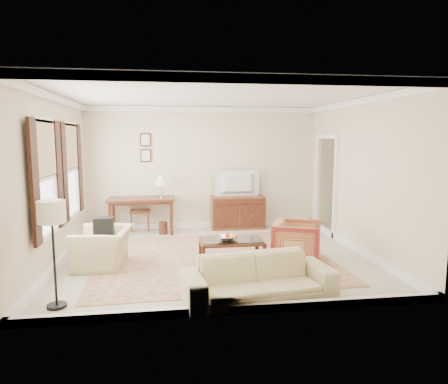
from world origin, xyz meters
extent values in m
cube|color=beige|center=(0.00, 0.00, 0.00)|extent=(5.50, 5.00, 0.01)
cube|color=white|center=(0.00, 0.00, 2.90)|extent=(5.50, 5.00, 0.01)
cube|color=beige|center=(0.00, 2.50, 1.45)|extent=(5.50, 0.01, 2.90)
cube|color=beige|center=(0.00, -2.50, 1.45)|extent=(5.50, 0.01, 2.90)
cube|color=beige|center=(-2.75, 0.00, 1.45)|extent=(0.01, 5.00, 2.90)
cube|color=beige|center=(2.75, 0.00, 1.45)|extent=(0.01, 5.00, 2.90)
cube|color=beige|center=(4.25, 1.15, 0.00)|extent=(3.00, 2.70, 0.01)
cube|color=maroon|center=(-0.06, -0.15, 0.01)|extent=(4.24, 3.67, 0.01)
cube|color=#532617|center=(-1.45, 2.03, 0.79)|extent=(1.49, 0.75, 0.05)
cylinder|color=#532617|center=(-2.12, 1.73, 0.38)|extent=(0.07, 0.07, 0.76)
cylinder|color=#532617|center=(-0.79, 1.73, 0.38)|extent=(0.07, 0.07, 0.76)
cylinder|color=#532617|center=(-2.12, 2.32, 0.38)|extent=(0.07, 0.07, 0.76)
cylinder|color=#532617|center=(-0.79, 2.32, 0.38)|extent=(0.07, 0.07, 0.76)
cube|color=brown|center=(0.80, 2.22, 0.39)|extent=(1.28, 0.49, 0.79)
imported|color=black|center=(0.80, 2.20, 1.29)|extent=(1.01, 0.58, 0.13)
cube|color=#532617|center=(0.21, -0.55, 0.41)|extent=(1.07, 0.63, 0.04)
cube|color=silver|center=(0.21, -0.55, 0.45)|extent=(1.01, 0.57, 0.01)
cube|color=silver|center=(0.21, -0.55, 0.15)|extent=(0.99, 0.55, 0.02)
cube|color=#532617|center=(-0.29, -0.84, 0.21)|extent=(0.06, 0.06, 0.41)
cube|color=#532617|center=(0.72, -0.83, 0.21)|extent=(0.06, 0.06, 0.41)
cube|color=#532617|center=(-0.30, -0.27, 0.21)|extent=(0.06, 0.06, 0.41)
cube|color=#532617|center=(0.72, -0.27, 0.21)|extent=(0.06, 0.06, 0.41)
imported|color=silver|center=(0.12, -0.61, 0.51)|extent=(0.42, 0.42, 0.10)
imported|color=brown|center=(-0.03, -0.55, 0.18)|extent=(0.28, 0.06, 0.38)
imported|color=brown|center=(0.37, -0.65, 0.17)|extent=(0.28, 0.05, 0.38)
imported|color=maroon|center=(1.36, -0.56, 0.40)|extent=(0.98, 1.01, 0.81)
imported|color=beige|center=(-1.95, -0.32, 0.43)|extent=(0.74, 1.05, 0.87)
cube|color=black|center=(-1.93, -0.24, 0.68)|extent=(0.33, 0.38, 0.40)
imported|color=beige|center=(0.33, -2.05, 0.39)|extent=(2.08, 0.86, 0.79)
cylinder|color=black|center=(-2.28, -1.95, 0.02)|extent=(0.25, 0.25, 0.04)
cylinder|color=black|center=(-2.28, -1.95, 0.60)|extent=(0.03, 0.03, 1.17)
cylinder|color=silver|center=(-2.28, -1.95, 1.25)|extent=(0.34, 0.34, 0.28)
camera|label=1|loc=(-0.83, -7.08, 2.16)|focal=32.00mm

